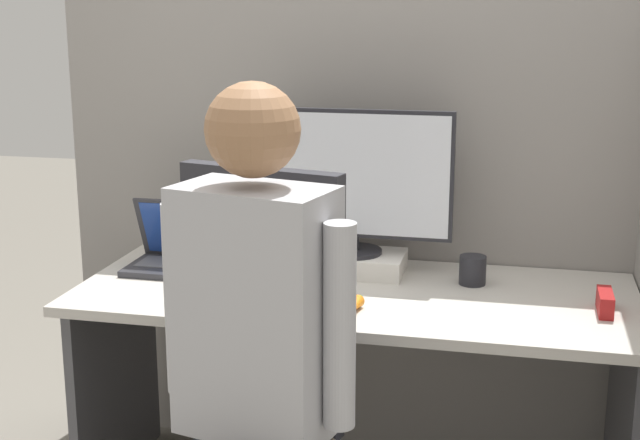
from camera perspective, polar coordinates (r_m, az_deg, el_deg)
name	(u,v)px	position (r m, az deg, el deg)	size (l,w,h in m)	color
cubicle_panel_back	(375,231)	(2.98, 3.57, -0.71)	(2.14, 0.04, 1.59)	gray
desk	(354,340)	(2.71, 2.20, -7.70)	(1.64, 0.70, 0.71)	beige
paper_box	(353,262)	(2.81, 2.15, -2.73)	(0.32, 0.20, 0.06)	white
monitor	(354,179)	(2.75, 2.21, 2.66)	(0.61, 0.18, 0.45)	#232328
laptop	(180,256)	(2.87, -8.94, -2.27)	(0.31, 0.22, 0.22)	#2D2D33
mouse	(239,282)	(2.67, -5.23, -3.97)	(0.07, 0.04, 0.04)	silver
stapler	(605,302)	(2.57, 17.78, -5.05)	(0.04, 0.13, 0.06)	#A31919
carrot_toy	(355,306)	(2.46, 2.28, -5.50)	(0.04, 0.12, 0.04)	orange
office_chair	(261,412)	(2.21, -3.82, -12.14)	(0.56, 0.61, 1.15)	#2D2D33
person	(255,349)	(1.97, -4.18, -8.21)	(0.47, 0.46, 1.38)	brown
coffee_mug	(473,270)	(2.72, 9.74, -3.18)	(0.08, 0.08, 0.09)	#232328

